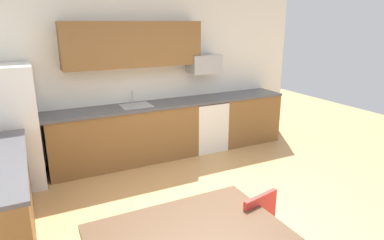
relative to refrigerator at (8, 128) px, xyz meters
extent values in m
plane|color=tan|center=(2.18, -2.22, -0.85)|extent=(12.00, 12.00, 0.00)
cube|color=white|center=(2.18, 0.43, 0.50)|extent=(5.80, 0.10, 2.70)
cube|color=brown|center=(1.62, 0.08, -0.40)|extent=(2.39, 0.60, 0.90)
cube|color=brown|center=(4.00, 0.08, -0.40)|extent=(1.16, 0.60, 0.90)
cube|color=#4C4C51|center=(2.18, 0.08, 0.07)|extent=(4.80, 0.64, 0.04)
cube|color=brown|center=(1.88, 0.21, 1.05)|extent=(2.20, 0.34, 0.70)
cube|color=white|center=(0.00, 0.00, 0.00)|extent=(0.76, 0.70, 1.70)
cube|color=white|center=(3.12, 0.08, -0.41)|extent=(0.60, 0.60, 0.88)
cube|color=black|center=(3.12, 0.08, 0.04)|extent=(0.60, 0.60, 0.03)
cube|color=#9EA0A5|center=(3.12, 0.18, 0.68)|extent=(0.54, 0.36, 0.32)
cube|color=#A5A8AD|center=(1.83, 0.08, 0.03)|extent=(0.48, 0.40, 0.14)
cylinder|color=#B2B5BA|center=(1.83, 0.26, 0.19)|extent=(0.02, 0.02, 0.24)
cube|color=brown|center=(1.20, -3.09, -0.11)|extent=(1.40, 0.90, 0.06)
cylinder|color=brown|center=(1.84, -2.70, -0.49)|extent=(0.05, 0.05, 0.71)
cube|color=red|center=(1.92, -3.01, -0.20)|extent=(0.38, 0.11, 0.40)
camera|label=1|loc=(0.28, -4.99, 1.40)|focal=31.36mm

